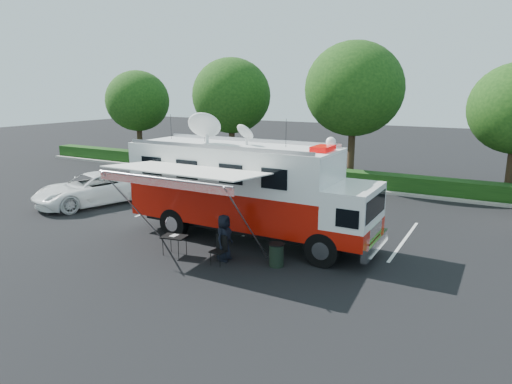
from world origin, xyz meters
TOP-DOWN VIEW (x-y plane):
  - ground_plane at (0.00, 0.00)m, footprint 120.00×120.00m
  - back_border at (1.14, 12.90)m, footprint 60.00×6.14m
  - stall_lines at (-0.50, 3.00)m, footprint 24.12×5.50m
  - command_truck at (-0.09, -0.00)m, footprint 10.21×2.81m
  - awning at (-1.00, -2.91)m, footprint 5.57×2.86m
  - white_suv at (-10.16, 0.99)m, footprint 4.48×6.51m
  - person at (0.28, -2.35)m, footprint 0.57×0.84m
  - folding_table at (-1.56, -2.87)m, footprint 0.99×0.78m
  - folding_chair at (0.35, -2.71)m, footprint 0.53×0.56m
  - trash_bin at (2.18, -1.95)m, footprint 0.54×0.54m

SIDE VIEW (x-z plane):
  - ground_plane at x=0.00m, z-range 0.00..0.00m
  - white_suv at x=-10.16m, z-range -0.83..0.83m
  - person at x=0.28m, z-range -0.84..0.84m
  - stall_lines at x=-0.50m, z-range 0.00..0.01m
  - trash_bin at x=2.18m, z-range 0.00..0.82m
  - folding_chair at x=0.35m, z-range 0.10..1.12m
  - folding_table at x=-1.56m, z-range 0.33..1.08m
  - command_truck at x=-0.09m, z-range -0.35..4.55m
  - awning at x=-1.00m, z-range 1.48..4.84m
  - back_border at x=1.14m, z-range 0.57..9.44m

